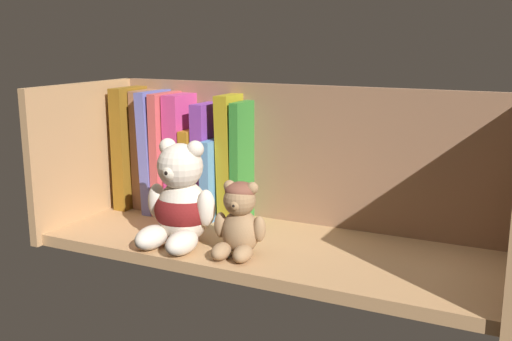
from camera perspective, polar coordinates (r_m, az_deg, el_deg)
The scene contains 15 objects.
shelf_board at distance 103.51cm, azimuth 1.13°, elevation -7.42°, with size 76.00×26.88×2.00cm, color tan.
shelf_back_panel at distance 112.43cm, azimuth 4.20°, elevation 0.99°, with size 78.40×1.20×27.76cm, color #8B6449.
shelf_side_panel_left at distance 121.11cm, azimuth -15.71°, elevation 1.39°, with size 1.60×29.28×27.76cm, color tan.
book_0 at distance 127.37cm, azimuth -11.06°, elevation 2.30°, with size 2.77×14.01×24.39cm, color brown.
book_1 at distance 125.40cm, azimuth -9.80°, elevation 2.06°, with size 3.51×9.42×23.82cm, color #966143.
book_2 at distance 123.60cm, azimuth -8.63°, elevation 1.98°, with size 2.12×14.80×23.93cm, color #6165B5.
book_3 at distance 122.36cm, azimuth -7.76°, elevation 1.84°, with size 1.82×14.26×23.71cm, color #C54C4C.
book_4 at distance 120.85cm, azimuth -6.64°, elevation 1.68°, with size 3.23×11.40×23.44cm, color #C73B7E.
book_5 at distance 119.97cm, azimuth -5.43°, elevation 0.02°, with size 2.05×11.42×16.84cm, color #A26B19.
book_6 at distance 118.11cm, azimuth -4.36°, elevation 1.10°, with size 2.62×10.32×21.94cm, color #783697.
book_7 at distance 117.53cm, azimuth -3.25°, elevation -0.57°, with size 1.97×13.64×15.41cm, color #538ABD.
book_8 at distance 115.39cm, azimuth -2.12°, elevation 1.31°, with size 2.75×9.40×23.75cm, color #A08B1B.
book_9 at distance 114.34cm, azimuth -1.00°, elevation 0.92°, with size 1.74×9.63×22.60cm, color #2E7C2D.
teddy_bear_larger at distance 102.14cm, azimuth -7.11°, elevation -3.09°, with size 12.82×13.30×17.74cm.
teddy_bear_smaller at distance 96.51cm, azimuth -1.58°, elevation -4.72°, with size 8.88×9.15×12.02cm.
Camera 1 is at (41.17, -88.14, 36.38)cm, focal length 42.47 mm.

